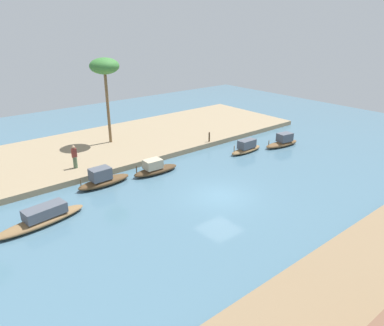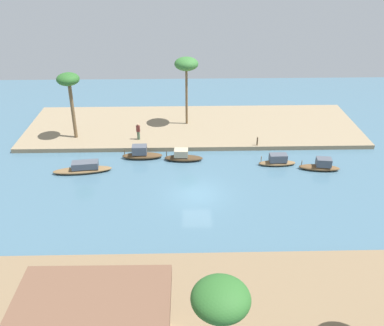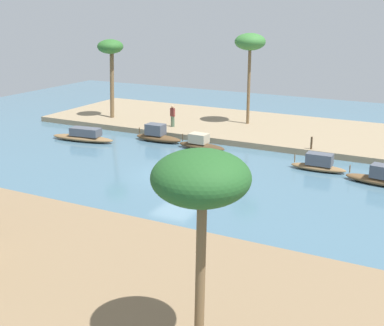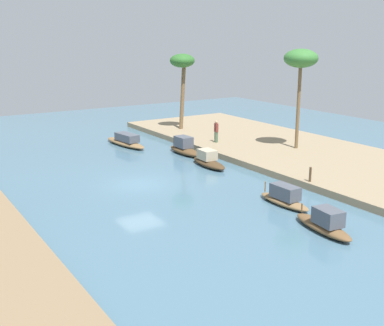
# 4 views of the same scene
# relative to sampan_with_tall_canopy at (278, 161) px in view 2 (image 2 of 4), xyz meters

# --- Properties ---
(river_water) EXTENTS (62.78, 62.78, 0.00)m
(river_water) POSITION_rel_sampan_with_tall_canopy_xyz_m (7.65, 4.76, -0.43)
(river_water) COLOR #476B7F
(river_water) RESTS_ON ground
(riverbank_left) EXTENTS (36.13, 11.24, 0.43)m
(riverbank_left) POSITION_rel_sampan_with_tall_canopy_xyz_m (7.65, -8.57, -0.21)
(riverbank_left) COLOR #937F60
(riverbank_left) RESTS_ON ground
(riverbank_right) EXTENTS (36.13, 11.24, 0.43)m
(riverbank_right) POSITION_rel_sampan_with_tall_canopy_xyz_m (7.65, 18.08, -0.21)
(riverbank_right) COLOR #846B4C
(riverbank_right) RESTS_ON ground
(sampan_with_tall_canopy) EXTENTS (3.48, 1.02, 1.11)m
(sampan_with_tall_canopy) POSITION_rel_sampan_with_tall_canopy_xyz_m (0.00, 0.00, 0.00)
(sampan_with_tall_canopy) COLOR brown
(sampan_with_tall_canopy) RESTS_ON river_water
(sampan_foreground) EXTENTS (3.77, 1.49, 1.19)m
(sampan_foreground) POSITION_rel_sampan_with_tall_canopy_xyz_m (-3.76, 1.01, 0.00)
(sampan_foreground) COLOR brown
(sampan_foreground) RESTS_ON river_water
(sampan_near_left_bank) EXTENTS (5.35, 1.84, 1.04)m
(sampan_near_left_bank) POSITION_rel_sampan_with_tall_canopy_xyz_m (17.82, 0.90, -0.04)
(sampan_near_left_bank) COLOR brown
(sampan_near_left_bank) RESTS_ON river_water
(sampan_midstream) EXTENTS (3.71, 1.30, 1.14)m
(sampan_midstream) POSITION_rel_sampan_with_tall_canopy_xyz_m (8.81, -1.11, -0.03)
(sampan_midstream) COLOR #47331E
(sampan_midstream) RESTS_ON river_water
(sampan_upstream_small) EXTENTS (3.85, 1.20, 1.33)m
(sampan_upstream_small) POSITION_rel_sampan_with_tall_canopy_xyz_m (12.79, -1.65, 0.04)
(sampan_upstream_small) COLOR brown
(sampan_upstream_small) RESTS_ON river_water
(person_on_near_bank) EXTENTS (0.39, 0.34, 1.76)m
(person_on_near_bank) POSITION_rel_sampan_with_tall_canopy_xyz_m (13.34, -4.95, 0.81)
(person_on_near_bank) COLOR #4C664C
(person_on_near_bank) RESTS_ON riverbank_left
(mooring_post) EXTENTS (0.14, 0.14, 0.87)m
(mooring_post) POSITION_rel_sampan_with_tall_canopy_xyz_m (1.39, -3.28, 0.44)
(mooring_post) COLOR #4C3823
(mooring_post) RESTS_ON riverbank_left
(palm_tree_left_near) EXTENTS (2.50, 2.50, 7.40)m
(palm_tree_left_near) POSITION_rel_sampan_with_tall_canopy_xyz_m (8.34, -8.90, 6.55)
(palm_tree_left_near) COLOR brown
(palm_tree_left_near) RESTS_ON riverbank_left
(palm_tree_left_far) EXTENTS (2.22, 2.22, 6.76)m
(palm_tree_left_far) POSITION_rel_sampan_with_tall_canopy_xyz_m (19.90, -5.80, 5.80)
(palm_tree_left_far) COLOR brown
(palm_tree_left_far) RESTS_ON riverbank_left
(palm_tree_right_tall) EXTENTS (2.63, 2.63, 5.39)m
(palm_tree_right_tall) POSITION_rel_sampan_with_tall_canopy_xyz_m (7.23, 20.65, 4.60)
(palm_tree_right_tall) COLOR brown
(palm_tree_right_tall) RESTS_ON riverbank_right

